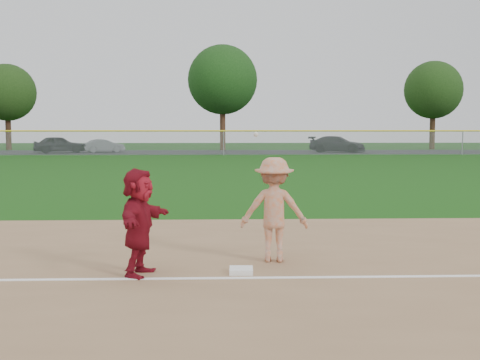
{
  "coord_description": "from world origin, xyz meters",
  "views": [
    {
      "loc": [
        -0.39,
        -9.64,
        2.28
      ],
      "look_at": [
        0.0,
        1.5,
        1.3
      ],
      "focal_mm": 45.0,
      "sensor_mm": 36.0,
      "label": 1
    }
  ],
  "objects_px": {
    "first_base": "(241,270)",
    "car_left": "(59,144)",
    "car_mid": "(104,146)",
    "car_right": "(337,144)",
    "base_runner": "(139,222)"
  },
  "relations": [
    {
      "from": "base_runner",
      "to": "car_right",
      "type": "height_order",
      "value": "base_runner"
    },
    {
      "from": "base_runner",
      "to": "car_right",
      "type": "distance_m",
      "value": 47.32
    },
    {
      "from": "car_mid",
      "to": "first_base",
      "type": "bearing_deg",
      "value": 170.4
    },
    {
      "from": "first_base",
      "to": "base_runner",
      "type": "relative_size",
      "value": 0.22
    },
    {
      "from": "first_base",
      "to": "car_right",
      "type": "xyz_separation_m",
      "value": [
        10.52,
        45.69,
        0.69
      ]
    },
    {
      "from": "car_left",
      "to": "car_mid",
      "type": "xyz_separation_m",
      "value": [
        3.83,
        0.82,
        -0.15
      ]
    },
    {
      "from": "first_base",
      "to": "base_runner",
      "type": "bearing_deg",
      "value": -177.73
    },
    {
      "from": "first_base",
      "to": "base_runner",
      "type": "distance_m",
      "value": 1.75
    },
    {
      "from": "car_mid",
      "to": "car_right",
      "type": "xyz_separation_m",
      "value": [
        21.35,
        -0.38,
        0.14
      ]
    },
    {
      "from": "car_left",
      "to": "car_mid",
      "type": "distance_m",
      "value": 3.92
    },
    {
      "from": "first_base",
      "to": "car_left",
      "type": "height_order",
      "value": "car_left"
    },
    {
      "from": "car_right",
      "to": "base_runner",
      "type": "bearing_deg",
      "value": -172.95
    },
    {
      "from": "first_base",
      "to": "car_mid",
      "type": "bearing_deg",
      "value": 103.23
    },
    {
      "from": "first_base",
      "to": "car_left",
      "type": "xyz_separation_m",
      "value": [
        -14.66,
        45.25,
        0.7
      ]
    },
    {
      "from": "first_base",
      "to": "base_runner",
      "type": "xyz_separation_m",
      "value": [
        -1.56,
        -0.06,
        0.78
      ]
    }
  ]
}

